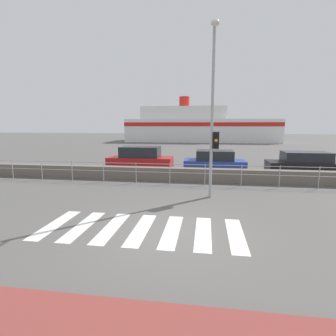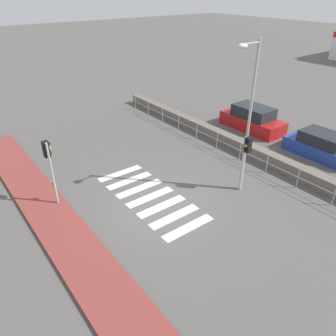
{
  "view_description": "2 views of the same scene",
  "coord_description": "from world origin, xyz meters",
  "px_view_note": "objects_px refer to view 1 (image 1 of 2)",
  "views": [
    {
      "loc": [
        0.92,
        -7.06,
        3.03
      ],
      "look_at": [
        -0.41,
        2.0,
        1.5
      ],
      "focal_mm": 28.0,
      "sensor_mm": 36.0,
      "label": 1
    },
    {
      "loc": [
        9.43,
        -6.83,
        8.47
      ],
      "look_at": [
        -0.86,
        1.0,
        1.2
      ],
      "focal_mm": 35.0,
      "sensor_mm": 36.0,
      "label": 2
    }
  ],
  "objects_px": {
    "traffic_light_far": "(214,150)",
    "parked_car_blue": "(215,162)",
    "streetlamp": "(213,96)",
    "parked_car_red": "(140,160)",
    "ferry_boat": "(198,127)",
    "parked_car_black": "(305,164)"
  },
  "relations": [
    {
      "from": "parked_car_blue",
      "to": "parked_car_black",
      "type": "xyz_separation_m",
      "value": [
        5.52,
        0.0,
        -0.0
      ]
    },
    {
      "from": "ferry_boat",
      "to": "parked_car_red",
      "type": "bearing_deg",
      "value": -95.35
    },
    {
      "from": "traffic_light_far",
      "to": "parked_car_blue",
      "type": "relative_size",
      "value": 0.7
    },
    {
      "from": "traffic_light_far",
      "to": "parked_car_red",
      "type": "height_order",
      "value": "traffic_light_far"
    },
    {
      "from": "streetlamp",
      "to": "parked_car_blue",
      "type": "height_order",
      "value": "streetlamp"
    },
    {
      "from": "streetlamp",
      "to": "parked_car_red",
      "type": "relative_size",
      "value": 1.57
    },
    {
      "from": "parked_car_red",
      "to": "parked_car_black",
      "type": "distance_m",
      "value": 10.46
    },
    {
      "from": "parked_car_blue",
      "to": "streetlamp",
      "type": "bearing_deg",
      "value": -93.19
    },
    {
      "from": "parked_car_red",
      "to": "parked_car_blue",
      "type": "xyz_separation_m",
      "value": [
        4.94,
        -0.0,
        -0.08
      ]
    },
    {
      "from": "parked_car_black",
      "to": "traffic_light_far",
      "type": "bearing_deg",
      "value": -132.46
    },
    {
      "from": "ferry_boat",
      "to": "parked_car_black",
      "type": "relative_size",
      "value": 5.75
    },
    {
      "from": "streetlamp",
      "to": "parked_car_black",
      "type": "relative_size",
      "value": 1.5
    },
    {
      "from": "traffic_light_far",
      "to": "parked_car_blue",
      "type": "distance_m",
      "value": 6.46
    },
    {
      "from": "streetlamp",
      "to": "ferry_boat",
      "type": "bearing_deg",
      "value": 92.73
    },
    {
      "from": "traffic_light_far",
      "to": "parked_car_black",
      "type": "xyz_separation_m",
      "value": [
        5.76,
        6.3,
        -1.43
      ]
    },
    {
      "from": "traffic_light_far",
      "to": "parked_car_red",
      "type": "distance_m",
      "value": 7.97
    },
    {
      "from": "traffic_light_far",
      "to": "parked_car_blue",
      "type": "xyz_separation_m",
      "value": [
        0.24,
        6.3,
        -1.43
      ]
    },
    {
      "from": "traffic_light_far",
      "to": "streetlamp",
      "type": "bearing_deg",
      "value": -138.71
    },
    {
      "from": "traffic_light_far",
      "to": "parked_car_blue",
      "type": "height_order",
      "value": "traffic_light_far"
    },
    {
      "from": "ferry_boat",
      "to": "parked_car_blue",
      "type": "xyz_separation_m",
      "value": [
        2.11,
        -30.27,
        -1.98
      ]
    },
    {
      "from": "streetlamp",
      "to": "parked_car_black",
      "type": "bearing_deg",
      "value": 47.43
    },
    {
      "from": "streetlamp",
      "to": "parked_car_red",
      "type": "height_order",
      "value": "streetlamp"
    }
  ]
}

